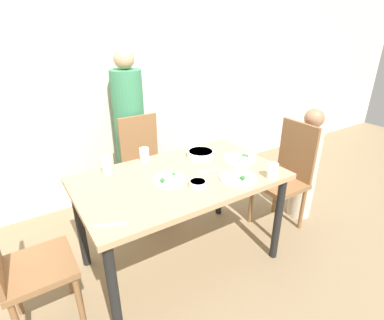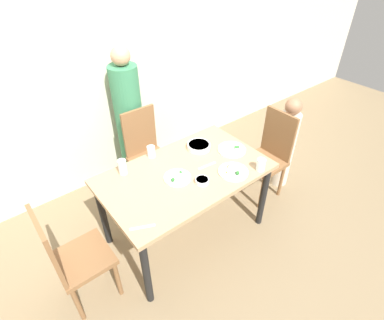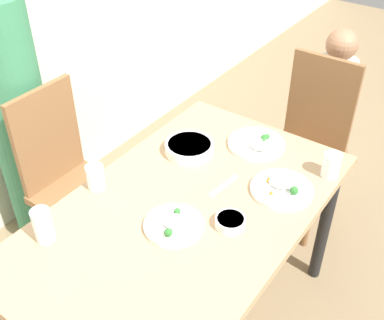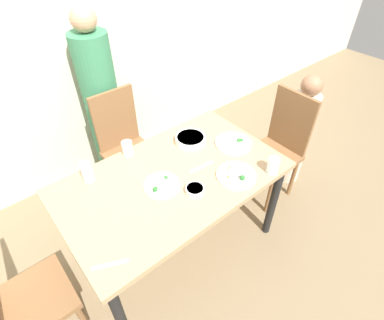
# 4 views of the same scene
# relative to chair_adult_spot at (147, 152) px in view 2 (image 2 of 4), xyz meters

# --- Properties ---
(ground_plane) EXTENTS (10.00, 10.00, 0.00)m
(ground_plane) POSITION_rel_chair_adult_spot_xyz_m (-0.07, -0.78, -0.53)
(ground_plane) COLOR #847051
(wall_back) EXTENTS (10.00, 0.06, 2.70)m
(wall_back) POSITION_rel_chair_adult_spot_xyz_m (-0.07, 0.55, 0.82)
(wall_back) COLOR beige
(wall_back) RESTS_ON ground_plane
(dining_table) EXTENTS (1.45, 0.87, 0.78)m
(dining_table) POSITION_rel_chair_adult_spot_xyz_m (-0.07, -0.78, 0.16)
(dining_table) COLOR tan
(dining_table) RESTS_ON ground_plane
(chair_adult_spot) EXTENTS (0.40, 0.40, 0.99)m
(chair_adult_spot) POSITION_rel_chair_adult_spot_xyz_m (0.00, 0.00, 0.00)
(chair_adult_spot) COLOR brown
(chair_adult_spot) RESTS_ON ground_plane
(chair_child_spot) EXTENTS (0.40, 0.40, 0.99)m
(chair_child_spot) POSITION_rel_chair_adult_spot_xyz_m (1.00, -0.86, 0.00)
(chair_child_spot) COLOR brown
(chair_child_spot) RESTS_ON ground_plane
(chair_empty_left) EXTENTS (0.40, 0.40, 0.99)m
(chair_empty_left) POSITION_rel_chair_adult_spot_xyz_m (-1.14, -0.80, 0.00)
(chair_empty_left) COLOR brown
(chair_empty_left) RESTS_ON ground_plane
(person_adult) EXTENTS (0.30, 0.30, 1.58)m
(person_adult) POSITION_rel_chair_adult_spot_xyz_m (0.00, 0.31, 0.21)
(person_adult) COLOR #387F56
(person_adult) RESTS_ON ground_plane
(person_child) EXTENTS (0.22, 0.22, 1.09)m
(person_child) POSITION_rel_chair_adult_spot_xyz_m (1.28, -0.86, -0.01)
(person_child) COLOR beige
(person_child) RESTS_ON ground_plane
(bowl_curry) EXTENTS (0.22, 0.22, 0.05)m
(bowl_curry) POSITION_rel_chair_adult_spot_xyz_m (0.25, -0.58, 0.27)
(bowl_curry) COLOR white
(bowl_curry) RESTS_ON dining_table
(plate_rice_adult) EXTENTS (0.26, 0.26, 0.05)m
(plate_rice_adult) POSITION_rel_chair_adult_spot_xyz_m (0.47, -0.81, 0.26)
(plate_rice_adult) COLOR white
(plate_rice_adult) RESTS_ON dining_table
(plate_rice_child) EXTENTS (0.23, 0.23, 0.05)m
(plate_rice_child) POSITION_rel_chair_adult_spot_xyz_m (-0.17, -0.81, 0.26)
(plate_rice_child) COLOR white
(plate_rice_child) RESTS_ON dining_table
(plate_noodles) EXTENTS (0.26, 0.26, 0.05)m
(plate_noodles) POSITION_rel_chair_adult_spot_xyz_m (0.25, -1.04, 0.26)
(plate_noodles) COLOR white
(plate_noodles) RESTS_ON dining_table
(bowl_rice_small) EXTENTS (0.12, 0.12, 0.04)m
(bowl_rice_small) POSITION_rel_chair_adult_spot_xyz_m (-0.04, -0.98, 0.27)
(bowl_rice_small) COLOR white
(bowl_rice_small) RESTS_ON dining_table
(glass_water_tall) EXTENTS (0.08, 0.08, 0.11)m
(glass_water_tall) POSITION_rel_chair_adult_spot_xyz_m (0.46, -1.16, 0.30)
(glass_water_tall) COLOR silver
(glass_water_tall) RESTS_ON dining_table
(glass_water_short) EXTENTS (0.07, 0.07, 0.11)m
(glass_water_short) POSITION_rel_chair_adult_spot_xyz_m (-0.17, -0.41, 0.30)
(glass_water_short) COLOR silver
(glass_water_short) RESTS_ON dining_table
(glass_water_center) EXTENTS (0.07, 0.07, 0.14)m
(glass_water_center) POSITION_rel_chair_adult_spot_xyz_m (-0.49, -0.47, 0.32)
(glass_water_center) COLOR silver
(glass_water_center) RESTS_ON dining_table
(fork_steel) EXTENTS (0.18, 0.04, 0.01)m
(fork_steel) POSITION_rel_chair_adult_spot_xyz_m (0.13, -0.83, 0.25)
(fork_steel) COLOR silver
(fork_steel) RESTS_ON dining_table
(spoon_steel) EXTENTS (0.17, 0.09, 0.01)m
(spoon_steel) POSITION_rel_chair_adult_spot_xyz_m (-0.67, -1.08, 0.25)
(spoon_steel) COLOR silver
(spoon_steel) RESTS_ON dining_table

